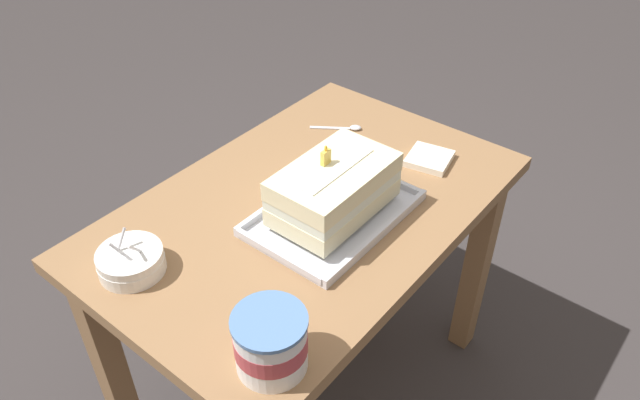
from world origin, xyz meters
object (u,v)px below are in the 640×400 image
Objects in this scene: bowl_stack at (131,261)px; serving_spoon_near_tray at (348,128)px; birthday_cake at (333,189)px; foil_tray at (333,215)px; napkin_pile at (429,159)px; ice_cream_tub at (271,342)px.

bowl_stack is 1.09× the size of serving_spoon_near_tray.
birthday_cake is 0.39m from serving_spoon_near_tray.
napkin_pile is at bearing -9.53° from foil_tray.
bowl_stack is 1.04× the size of ice_cream_tub.
foil_tray is at bearing 170.47° from napkin_pile.
foil_tray reaches higher than serving_spoon_near_tray.
foil_tray is 0.45m from bowl_stack.
foil_tray is at bearing -148.54° from serving_spoon_near_tray.
napkin_pile is (0.00, -0.25, 0.00)m from serving_spoon_near_tray.
serving_spoon_near_tray is at bearing 31.46° from foil_tray.
serving_spoon_near_tray is (0.72, -0.02, -0.02)m from bowl_stack.
foil_tray is 0.33m from napkin_pile.
birthday_cake is 2.15× the size of ice_cream_tub.
serving_spoon_near_tray is at bearing 27.09° from ice_cream_tub.
birthday_cake is 2.06× the size of bowl_stack.
birthday_cake is at bearing 23.10° from ice_cream_tub.
foil_tray is at bearing 90.00° from birthday_cake.
bowl_stack is (-0.39, 0.22, -0.06)m from birthday_cake.
bowl_stack reaches higher than serving_spoon_near_tray.
foil_tray is 3.02× the size of napkin_pile.
bowl_stack is at bearing 159.37° from napkin_pile.
bowl_stack is at bearing 151.09° from foil_tray.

